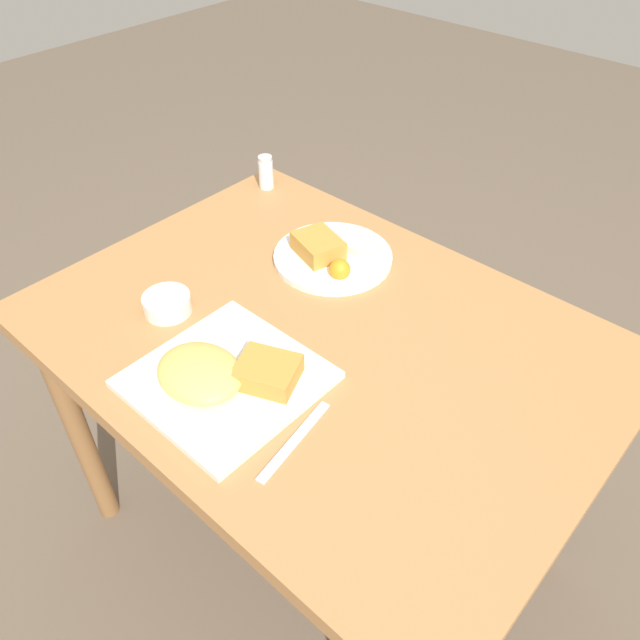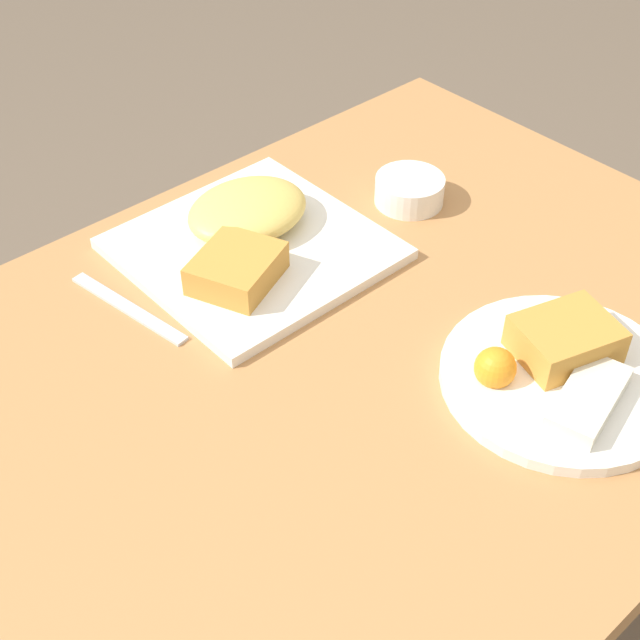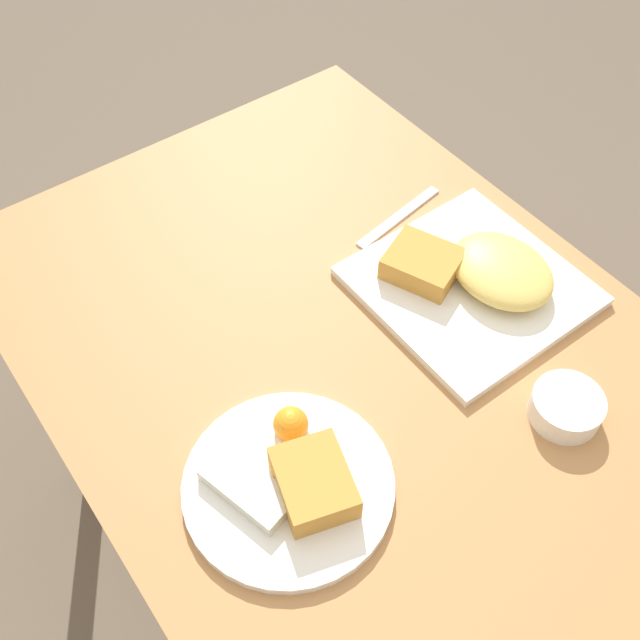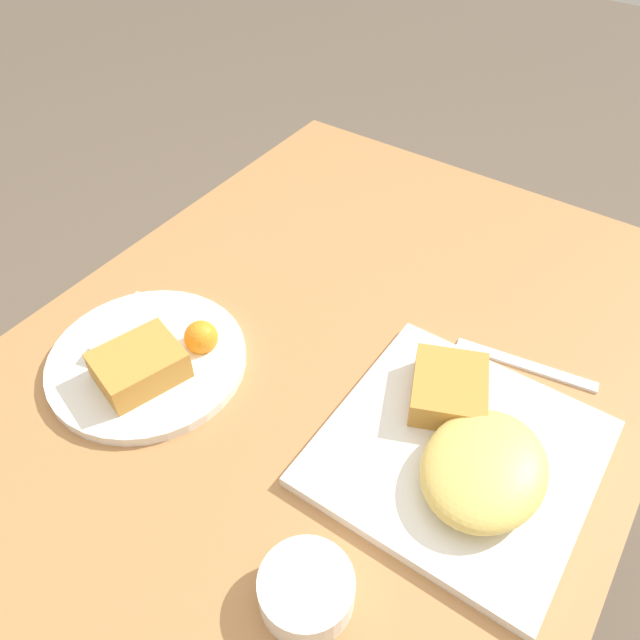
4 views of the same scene
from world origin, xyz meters
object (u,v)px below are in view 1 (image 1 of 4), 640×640
at_px(plate_oval_far, 332,254).
at_px(butter_knife, 295,441).
at_px(plate_square_near, 222,376).
at_px(salt_shaker, 266,174).
at_px(sauce_ramekin, 167,303).

xyz_separation_m(plate_oval_far, butter_knife, (0.27, -0.40, -0.01)).
height_order(plate_square_near, salt_shaker, salt_shaker).
xyz_separation_m(plate_oval_far, salt_shaker, (-0.33, 0.13, 0.02)).
xyz_separation_m(sauce_ramekin, salt_shaker, (-0.20, 0.46, 0.02)).
relative_size(plate_oval_far, sauce_ramekin, 2.76).
relative_size(plate_square_near, sauce_ramekin, 3.13).
xyz_separation_m(salt_shaker, butter_knife, (0.60, -0.53, -0.03)).
relative_size(plate_square_near, salt_shaker, 3.45).
distance_m(plate_square_near, sauce_ramekin, 0.23).
height_order(plate_oval_far, butter_knife, plate_oval_far).
xyz_separation_m(plate_square_near, plate_oval_far, (-0.10, 0.39, -0.01)).
distance_m(sauce_ramekin, butter_knife, 0.40).
xyz_separation_m(plate_oval_far, sauce_ramekin, (-0.12, -0.34, 0.00)).
bearing_deg(plate_square_near, salt_shaker, 129.36).
xyz_separation_m(plate_square_near, sauce_ramekin, (-0.22, 0.06, -0.00)).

